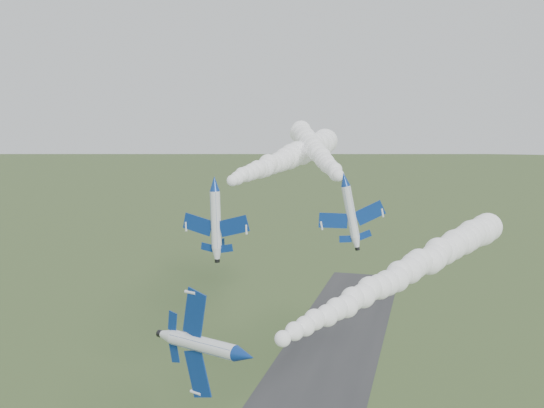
{
  "coord_description": "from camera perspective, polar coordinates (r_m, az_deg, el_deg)",
  "views": [
    {
      "loc": [
        23.74,
        -60.43,
        57.16
      ],
      "look_at": [
        1.58,
        20.76,
        45.34
      ],
      "focal_mm": 40.0,
      "sensor_mm": 36.0,
      "label": 1
    }
  ],
  "objects": [
    {
      "name": "smoke_trail_jet_lead",
      "position": [
        89.79,
        13.0,
        -5.91
      ],
      "size": [
        30.31,
        60.46,
        5.15
      ],
      "primitive_type": null,
      "rotation": [
        0.0,
        0.0,
        -0.41
      ],
      "color": "white"
    },
    {
      "name": "jet_pair_left",
      "position": [
        89.79,
        -5.46,
        1.94
      ],
      "size": [
        10.99,
        13.04,
        3.22
      ],
      "rotation": [
        0.0,
        -0.02,
        -0.13
      ],
      "color": "white"
    },
    {
      "name": "jet_lead",
      "position": [
        62.18,
        -2.63,
        -14.11
      ],
      "size": [
        8.21,
        13.53,
        11.75
      ],
      "rotation": [
        0.0,
        1.52,
        -0.41
      ],
      "color": "white"
    },
    {
      "name": "smoke_trail_jet_pair_right",
      "position": [
        123.24,
        4.01,
        5.25
      ],
      "size": [
        27.19,
        69.71,
        5.16
      ],
      "primitive_type": null,
      "rotation": [
        0.0,
        0.0,
        0.32
      ],
      "color": "white"
    },
    {
      "name": "smoke_trail_jet_pair_left",
      "position": [
        121.67,
        1.68,
        4.47
      ],
      "size": [
        14.09,
        63.88,
        5.92
      ],
      "primitive_type": null,
      "rotation": [
        0.0,
        0.0,
        -0.13
      ],
      "color": "white"
    },
    {
      "name": "jet_pair_right",
      "position": [
        85.55,
        6.85,
        2.33
      ],
      "size": [
        9.43,
        11.14,
        3.22
      ],
      "rotation": [
        0.0,
        -0.2,
        0.32
      ],
      "color": "white"
    }
  ]
}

